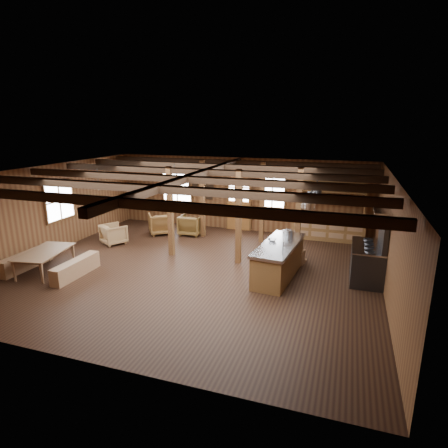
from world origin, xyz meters
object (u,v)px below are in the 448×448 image
Objects in this scene: kitchen_island at (278,260)px; armchair_a at (161,224)px; dining_table at (47,261)px; armchair_c at (114,234)px; commercial_range at (370,257)px; armchair_b at (191,225)px.

kitchen_island is 5.62m from armchair_a.
dining_table is 2.78m from armchair_c.
commercial_range is at bearing -85.47° from dining_table.
armchair_a is 1.88m from armchair_c.
kitchen_island is 3.40× the size of armchair_c.
kitchen_island is 6.02m from armchair_c.
kitchen_island is at bearing 140.02° from armchair_b.
armchair_a is (-4.95, 2.65, -0.08)m from kitchen_island.
armchair_b is (-6.14, 2.35, -0.27)m from commercial_range.
armchair_c is at bearing 175.59° from kitchen_island.
dining_table is at bearing -165.15° from commercial_range.
armchair_c is (-2.10, -1.85, -0.03)m from armchair_b.
armchair_c is (-8.24, 0.50, -0.30)m from commercial_range.
commercial_range is 2.44× the size of armchair_b.
armchair_a reaches higher than dining_table.
armchair_c is at bearing 38.50° from armchair_b.
dining_table is at bearing 59.61° from armchair_b.
armchair_a is (1.28, 4.38, 0.09)m from dining_table.
kitchen_island reaches higher than armchair_c.
kitchen_island is 1.50× the size of dining_table.
commercial_range is at bearing 156.20° from armchair_b.
commercial_range reaches higher than armchair_b.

